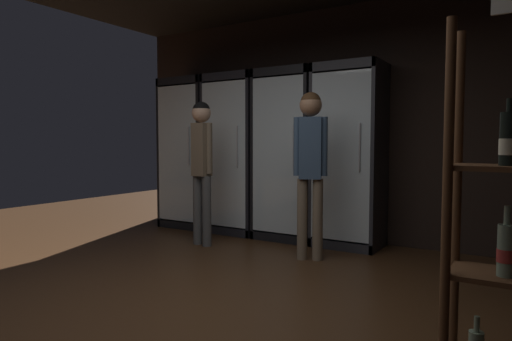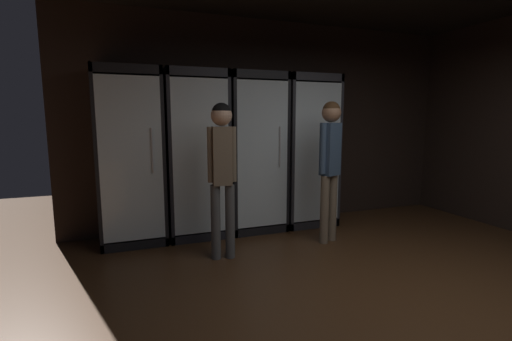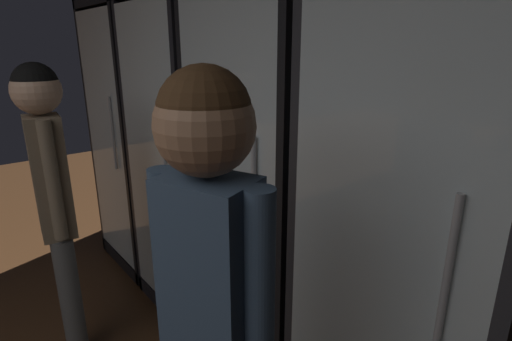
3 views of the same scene
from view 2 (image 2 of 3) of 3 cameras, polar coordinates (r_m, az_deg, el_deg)
The scene contains 8 objects.
ground_plane at distance 3.12m, azimuth 29.73°, elevation -21.31°, with size 12.00×12.00×0.00m, color #422816.
wall_back at distance 5.19m, azimuth 4.46°, elevation 7.39°, with size 6.00×0.06×2.80m, color black.
cooler_far_left at distance 4.47m, azimuth -19.31°, elevation 1.75°, with size 0.74×0.58×2.06m.
cooler_left at distance 4.54m, azimuth -9.51°, elevation 2.18°, with size 0.74×0.58×2.06m.
cooler_center at distance 4.74m, azimuth -0.29°, elevation 2.58°, with size 0.74×0.58×2.06m.
cooler_right at distance 5.06m, azimuth 7.98°, elevation 2.84°, with size 0.74×0.58×2.06m.
shopper_near at distance 3.71m, azimuth -5.43°, elevation 1.27°, with size 0.30×0.22×1.64m.
shopper_far at distance 4.29m, azimuth 11.73°, elevation 2.50°, with size 0.32×0.22×1.68m.
Camera 2 is at (-2.16, -1.69, 1.50)m, focal length 25.10 mm.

